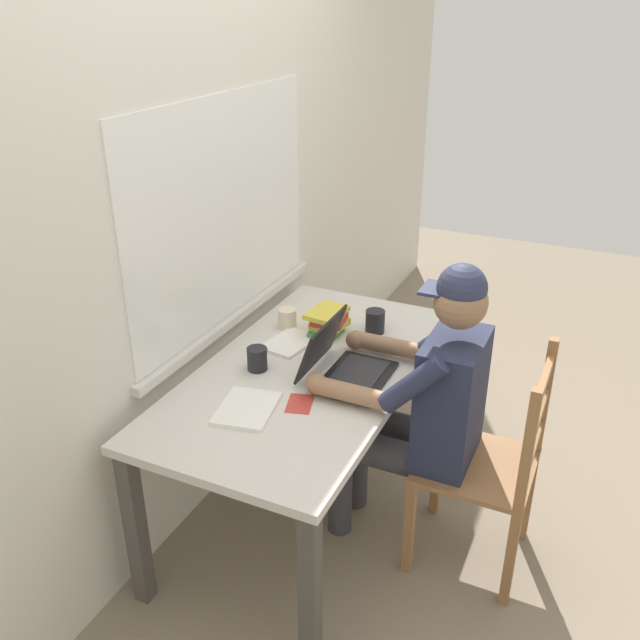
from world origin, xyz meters
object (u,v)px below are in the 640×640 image
laptop (343,363)px  coffee_mug_white (288,318)px  coffee_mug_spare (375,321)px  computer_mouse (385,344)px  wooden_chair (491,466)px  coffee_mug_dark (258,358)px  landscape_photo_print (300,404)px  desk (308,386)px  book_stack_main (328,322)px  seated_person (423,399)px

laptop → coffee_mug_white: laptop is taller
coffee_mug_spare → laptop: bearing=-177.4°
laptop → coffee_mug_white: (0.28, 0.39, -0.01)m
computer_mouse → coffee_mug_spare: bearing=36.1°
wooden_chair → coffee_mug_dark: size_ratio=7.91×
laptop → landscape_photo_print: (-0.25, 0.06, -0.05)m
wooden_chair → coffee_mug_white: bearing=75.0°
coffee_mug_spare → wooden_chair: bearing=-121.8°
desk → wooden_chair: size_ratio=1.62×
wooden_chair → laptop: 0.68m
coffee_mug_spare → book_stack_main: book_stack_main is taller
desk → seated_person: bearing=-86.7°
wooden_chair → laptop: (-0.02, 0.60, 0.31)m
seated_person → laptop: seated_person is taller
laptop → coffee_mug_white: bearing=53.8°
book_stack_main → wooden_chair: bearing=-109.1°
seated_person → coffee_mug_dark: size_ratio=10.50×
seated_person → computer_mouse: seated_person is taller
book_stack_main → landscape_photo_print: book_stack_main is taller
coffee_mug_white → landscape_photo_print: coffee_mug_white is taller
computer_mouse → coffee_mug_white: 0.46m
desk → laptop: 0.20m
computer_mouse → book_stack_main: bearing=86.7°
desk → seated_person: 0.47m
computer_mouse → coffee_mug_spare: size_ratio=0.82×
wooden_chair → book_stack_main: (0.28, 0.80, 0.31)m
seated_person → computer_mouse: 0.37m
computer_mouse → seated_person: bearing=-136.2°
seated_person → book_stack_main: seated_person is taller
desk → computer_mouse: computer_mouse is taller
coffee_mug_white → computer_mouse: bearing=-90.3°
desk → seated_person: seated_person is taller
coffee_mug_spare → landscape_photo_print: size_ratio=0.94×
computer_mouse → coffee_mug_white: size_ratio=0.84×
book_stack_main → landscape_photo_print: 0.57m
book_stack_main → landscape_photo_print: bearing=-166.1°
laptop → landscape_photo_print: 0.27m
seated_person → coffee_mug_dark: 0.66m
desk → coffee_mug_spare: (0.41, -0.13, 0.14)m
laptop → coffee_mug_dark: (-0.10, 0.32, -0.01)m
coffee_mug_dark → landscape_photo_print: (-0.16, -0.26, -0.05)m
computer_mouse → book_stack_main: book_stack_main is taller
seated_person → computer_mouse: (0.26, 0.25, 0.05)m
desk → coffee_mug_white: bearing=39.4°
coffee_mug_white → coffee_mug_spare: coffee_mug_spare is taller
computer_mouse → coffee_mug_dark: coffee_mug_dark is taller
desk → coffee_mug_dark: bearing=116.2°
wooden_chair → computer_mouse: size_ratio=9.29×
coffee_mug_dark → coffee_mug_spare: (0.50, -0.31, 0.00)m
seated_person → wooden_chair: (-0.00, -0.28, -0.22)m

